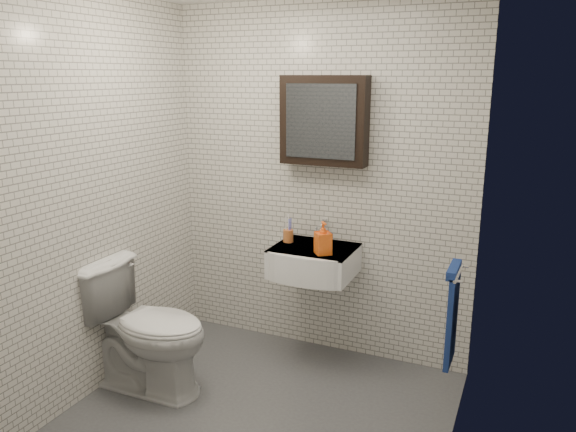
{
  "coord_description": "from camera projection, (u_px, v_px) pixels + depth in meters",
  "views": [
    {
      "loc": [
        1.38,
        -2.67,
        2.0
      ],
      "look_at": [
        -0.0,
        0.45,
        1.14
      ],
      "focal_mm": 35.0,
      "sensor_mm": 36.0,
      "label": 1
    }
  ],
  "objects": [
    {
      "name": "toilet",
      "position": [
        146.0,
        327.0,
        3.6
      ],
      "size": [
        0.84,
        0.48,
        0.86
      ],
      "primitive_type": "imported",
      "rotation": [
        0.0,
        0.0,
        1.58
      ],
      "color": "white",
      "rests_on": "ground"
    },
    {
      "name": "room_shell",
      "position": [
        255.0,
        176.0,
        3.04
      ],
      "size": [
        2.22,
        2.02,
        2.51
      ],
      "color": "silver",
      "rests_on": "ground"
    },
    {
      "name": "towel_rail",
      "position": [
        453.0,
        311.0,
        3.13
      ],
      "size": [
        0.09,
        0.3,
        0.58
      ],
      "color": "silver",
      "rests_on": "room_shell"
    },
    {
      "name": "faucet",
      "position": [
        322.0,
        232.0,
        3.98
      ],
      "size": [
        0.06,
        0.2,
        0.15
      ],
      "color": "silver",
      "rests_on": "washbasin"
    },
    {
      "name": "soap_bottle",
      "position": [
        323.0,
        238.0,
        3.69
      ],
      "size": [
        0.14,
        0.14,
        0.22
      ],
      "primitive_type": "imported",
      "rotation": [
        0.0,
        0.0,
        0.69
      ],
      "color": "#E64F18",
      "rests_on": "washbasin"
    },
    {
      "name": "toothbrush_cup",
      "position": [
        288.0,
        235.0,
        3.97
      ],
      "size": [
        0.07,
        0.07,
        0.2
      ],
      "rotation": [
        0.0,
        0.0,
        0.04
      ],
      "color": "#BC642F",
      "rests_on": "washbasin"
    },
    {
      "name": "mirror_cabinet",
      "position": [
        324.0,
        121.0,
        3.79
      ],
      "size": [
        0.6,
        0.15,
        0.6
      ],
      "color": "black",
      "rests_on": "room_shell"
    },
    {
      "name": "washbasin",
      "position": [
        312.0,
        262.0,
        3.85
      ],
      "size": [
        0.55,
        0.5,
        0.2
      ],
      "color": "white",
      "rests_on": "room_shell"
    },
    {
      "name": "ground",
      "position": [
        259.0,
        414.0,
        3.4
      ],
      "size": [
        2.2,
        2.0,
        0.01
      ],
      "primitive_type": "cube",
      "color": "#47494E",
      "rests_on": "ground"
    }
  ]
}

